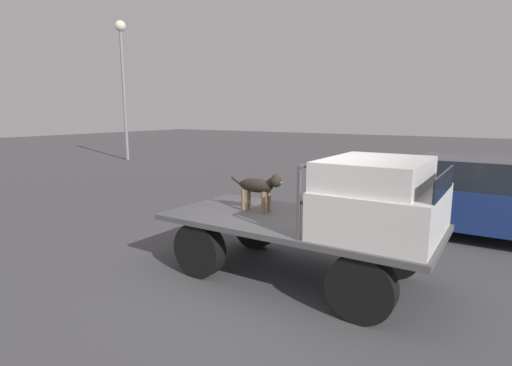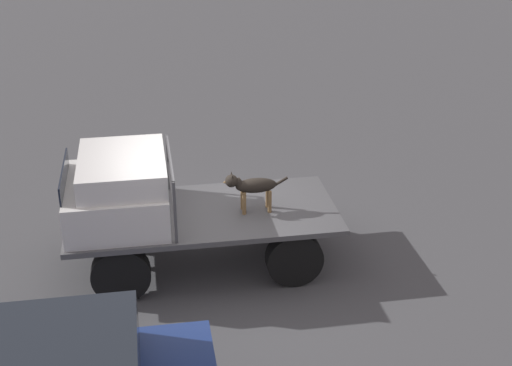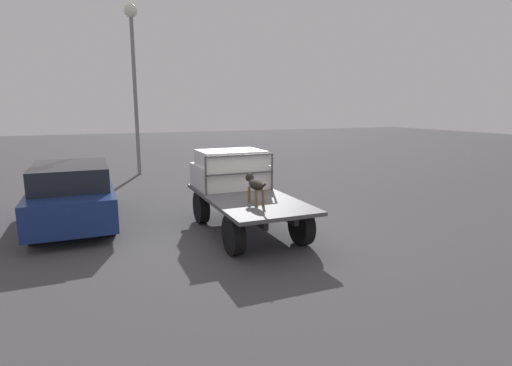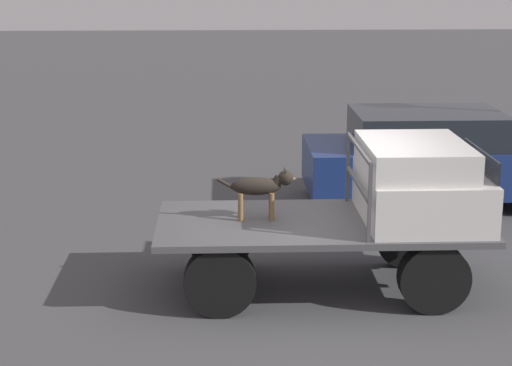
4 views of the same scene
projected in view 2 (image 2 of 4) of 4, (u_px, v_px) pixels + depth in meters
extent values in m
plane|color=#474749|center=(205.00, 263.00, 10.96)|extent=(80.00, 80.00, 0.00)
cylinder|color=black|center=(121.00, 274.00, 9.91)|extent=(0.83, 0.24, 0.83)
cylinder|color=black|center=(121.00, 222.00, 11.29)|extent=(0.83, 0.24, 0.83)
cylinder|color=black|center=(294.00, 259.00, 10.28)|extent=(0.83, 0.24, 0.83)
cylinder|color=black|center=(274.00, 210.00, 11.66)|extent=(0.83, 0.24, 0.83)
cube|color=black|center=(205.00, 232.00, 10.36)|extent=(3.67, 0.10, 0.18)
cube|color=black|center=(201.00, 211.00, 10.95)|extent=(3.67, 0.10, 0.18)
cube|color=#4C4C4F|center=(203.00, 214.00, 10.60)|extent=(3.98, 1.87, 0.08)
cube|color=silver|center=(117.00, 200.00, 10.27)|extent=(1.43, 1.75, 0.60)
cube|color=silver|center=(122.00, 169.00, 10.08)|extent=(1.21, 1.61, 0.37)
cube|color=black|center=(64.00, 176.00, 9.98)|extent=(0.02, 1.44, 0.27)
cube|color=#4C4C4F|center=(175.00, 213.00, 9.56)|extent=(0.04, 0.04, 0.92)
cube|color=#4C4C4F|center=(168.00, 162.00, 11.08)|extent=(0.04, 0.04, 0.92)
cube|color=#4C4C4F|center=(170.00, 158.00, 10.13)|extent=(0.04, 1.71, 0.04)
cube|color=#4C4C4F|center=(171.00, 186.00, 10.32)|extent=(0.04, 1.71, 0.04)
cylinder|color=brown|center=(244.00, 204.00, 10.44)|extent=(0.06, 0.06, 0.34)
cylinder|color=brown|center=(243.00, 199.00, 10.59)|extent=(0.06, 0.06, 0.34)
cylinder|color=brown|center=(270.00, 202.00, 10.49)|extent=(0.06, 0.06, 0.34)
cylinder|color=brown|center=(268.00, 197.00, 10.64)|extent=(0.06, 0.06, 0.34)
ellipsoid|color=black|center=(256.00, 185.00, 10.44)|extent=(0.61, 0.22, 0.22)
sphere|color=brown|center=(245.00, 189.00, 10.43)|extent=(0.10, 0.10, 0.10)
cylinder|color=black|center=(238.00, 183.00, 10.37)|extent=(0.16, 0.12, 0.15)
sphere|color=black|center=(231.00, 181.00, 10.34)|extent=(0.19, 0.19, 0.19)
cone|color=brown|center=(226.00, 182.00, 10.33)|extent=(0.10, 0.10, 0.10)
cone|color=black|center=(232.00, 177.00, 10.26)|extent=(0.06, 0.08, 0.10)
cone|color=black|center=(232.00, 174.00, 10.35)|extent=(0.06, 0.08, 0.10)
cylinder|color=black|center=(279.00, 182.00, 10.48)|extent=(0.26, 0.04, 0.17)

